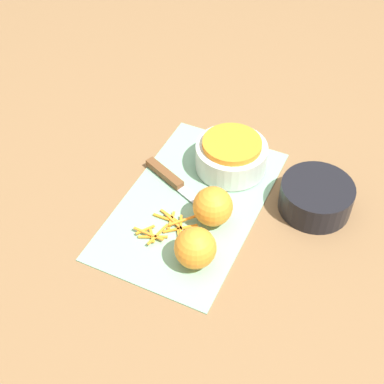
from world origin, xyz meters
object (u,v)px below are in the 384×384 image
Objects in this scene: orange_left at (213,206)px; orange_right at (195,248)px; knife at (171,179)px; bowl_speckled at (231,155)px; bowl_dark at (316,197)px.

orange_right is at bearing 6.38° from orange_left.
knife is 0.23m from orange_right.
bowl_speckled is 0.17m from orange_left.
bowl_speckled is 0.21m from bowl_dark.
orange_right is (0.28, 0.04, 0.00)m from bowl_speckled.
bowl_dark is at bearing 34.66° from knife.
bowl_dark is 0.29m from orange_right.
orange_left is at bearing -173.62° from orange_right.
orange_left is at bearing -3.80° from knife.
orange_right is (0.24, -0.17, 0.01)m from bowl_dark.
orange_right is at bearing -28.38° from knife.
bowl_dark is 0.22m from orange_left.
bowl_dark is (0.04, 0.21, -0.01)m from bowl_speckled.
orange_right reaches higher than knife.
bowl_speckled is at bearing -170.61° from orange_left.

